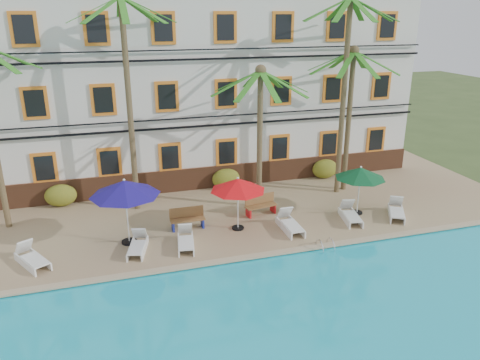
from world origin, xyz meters
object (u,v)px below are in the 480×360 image
object	(u,v)px
palm_b	(127,79)
bench_left	(187,218)
bench_right	(260,204)
palm_d	(345,72)
umbrella_blue	(125,188)
palm_c	(260,117)
lounger_f	(396,211)
umbrella_green	(360,173)
lounger_b	(138,245)
palm_e	(350,99)
lounger_e	(350,215)
lounger_d	(290,224)
umbrella_red	(238,185)
pool_ladder	(325,247)
lounger_a	(32,258)
lounger_c	(186,240)

from	to	relation	value
palm_b	bench_left	world-z (taller)	palm_b
bench_right	palm_d	bearing A→B (deg)	17.95
umbrella_blue	bench_right	bearing A→B (deg)	11.25
palm_b	palm_c	distance (m)	6.10
palm_d	lounger_f	size ratio (longest dim) A/B	5.16
umbrella_green	bench_left	bearing A→B (deg)	174.61
palm_c	lounger_f	bearing A→B (deg)	-27.72
lounger_f	lounger_b	bearing A→B (deg)	179.64
palm_d	palm_e	bearing A→B (deg)	26.22
palm_e	umbrella_green	bearing A→B (deg)	-107.36
palm_c	umbrella_green	bearing A→B (deg)	-27.09
palm_d	lounger_e	world-z (taller)	palm_d
umbrella_blue	bench_right	xyz separation A→B (m)	(6.08, 1.21, -1.91)
palm_d	umbrella_green	xyz separation A→B (m)	(-0.42, -2.81, -4.19)
palm_e	umbrella_blue	bearing A→B (deg)	-165.14
lounger_d	lounger_f	size ratio (longest dim) A/B	0.99
umbrella_green	palm_d	bearing A→B (deg)	81.43
lounger_b	palm_d	bearing A→B (deg)	18.73
palm_d	palm_e	xyz separation A→B (m)	(0.54, 0.26, -1.36)
palm_e	umbrella_red	bearing A→B (deg)	-155.82
umbrella_green	lounger_d	world-z (taller)	umbrella_green
palm_e	pool_ladder	bearing A→B (deg)	-124.47
palm_b	umbrella_green	distance (m)	11.25
lounger_a	bench_right	distance (m)	9.88
lounger_d	lounger_e	bearing A→B (deg)	2.33
palm_d	lounger_b	bearing A→B (deg)	-161.27
lounger_c	bench_left	distance (m)	1.75
umbrella_blue	lounger_f	bearing A→B (deg)	-4.32
umbrella_red	bench_right	world-z (taller)	umbrella_red
palm_b	palm_d	world-z (taller)	palm_d
lounger_d	lounger_f	world-z (taller)	lounger_d
lounger_a	lounger_c	distance (m)	5.75
lounger_e	lounger_f	distance (m)	2.25
palm_e	lounger_b	distance (m)	12.64
palm_b	lounger_f	size ratio (longest dim) A/B	5.15
bench_right	pool_ladder	bearing A→B (deg)	-70.29
umbrella_green	palm_e	bearing A→B (deg)	72.64
umbrella_red	lounger_f	bearing A→B (deg)	-6.88
umbrella_blue	lounger_f	distance (m)	12.20
palm_c	umbrella_blue	distance (m)	6.95
lounger_c	lounger_e	bearing A→B (deg)	2.50
palm_b	lounger_c	distance (m)	7.59
lounger_e	bench_right	bearing A→B (deg)	152.96
bench_left	bench_right	world-z (taller)	same
palm_d	bench_right	bearing A→B (deg)	-162.05
lounger_b	pool_ladder	size ratio (longest dim) A/B	2.43
pool_ladder	bench_right	bearing A→B (deg)	109.71
palm_d	lounger_b	distance (m)	12.66
bench_right	pool_ladder	distance (m)	4.18
palm_c	bench_right	distance (m)	4.06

